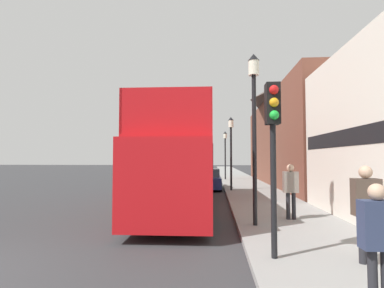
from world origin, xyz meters
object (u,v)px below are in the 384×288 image
at_px(pedestrian_nearest, 378,234).
at_px(traffic_signal, 273,129).
at_px(pedestrian_second, 366,204).
at_px(tour_bus, 184,167).
at_px(parked_car_ahead_of_bus, 208,180).
at_px(lamp_post_nearest, 254,107).
at_px(pedestrian_third, 291,186).
at_px(lamp_post_third, 225,146).
at_px(lamp_post_second, 231,139).

bearing_deg(pedestrian_nearest, traffic_signal, 114.99).
distance_m(pedestrian_second, traffic_signal, 2.27).
height_order(tour_bus, traffic_signal, tour_bus).
relative_size(parked_car_ahead_of_bus, pedestrian_second, 2.19).
bearing_deg(lamp_post_nearest, parked_car_ahead_of_bus, 97.99).
distance_m(parked_car_ahead_of_bus, pedestrian_nearest, 16.88).
bearing_deg(pedestrian_third, parked_car_ahead_of_bus, 105.31).
xyz_separation_m(pedestrian_second, traffic_signal, (-1.71, 0.17, 1.48)).
xyz_separation_m(tour_bus, pedestrian_second, (4.25, -7.10, -0.50)).
relative_size(pedestrian_nearest, traffic_signal, 0.47).
bearing_deg(parked_car_ahead_of_bus, lamp_post_nearest, -82.84).
bearing_deg(parked_car_ahead_of_bus, tour_bus, -97.69).
bearing_deg(pedestrian_nearest, lamp_post_third, 92.48).
distance_m(pedestrian_third, lamp_post_second, 9.33).
xyz_separation_m(tour_bus, pedestrian_nearest, (3.49, -8.96, -0.61)).
height_order(pedestrian_second, pedestrian_third, pedestrian_second).
bearing_deg(tour_bus, lamp_post_nearest, -57.67).
distance_m(pedestrian_second, pedestrian_third, 4.14).
bearing_deg(lamp_post_second, traffic_signal, -89.43).
height_order(lamp_post_nearest, lamp_post_third, lamp_post_nearest).
bearing_deg(parked_car_ahead_of_bus, lamp_post_third, 78.92).
height_order(parked_car_ahead_of_bus, pedestrian_nearest, pedestrian_nearest).
bearing_deg(traffic_signal, lamp_post_third, 90.33).
xyz_separation_m(pedestrian_nearest, lamp_post_third, (-1.08, 24.88, 2.19)).
height_order(traffic_signal, lamp_post_second, lamp_post_second).
bearing_deg(lamp_post_nearest, tour_bus, 123.07).
bearing_deg(pedestrian_third, pedestrian_nearest, -93.53).
relative_size(traffic_signal, lamp_post_second, 0.76).
distance_m(parked_car_ahead_of_bus, lamp_post_third, 8.75).
height_order(tour_bus, lamp_post_second, lamp_post_second).
bearing_deg(lamp_post_nearest, pedestrian_third, 36.47).
bearing_deg(traffic_signal, lamp_post_nearest, 89.60).
height_order(tour_bus, parked_car_ahead_of_bus, tour_bus).
xyz_separation_m(parked_car_ahead_of_bus, pedestrian_third, (2.93, -10.70, 0.57)).
xyz_separation_m(parked_car_ahead_of_bus, pedestrian_nearest, (2.56, -16.68, 0.48)).
height_order(tour_bus, lamp_post_nearest, lamp_post_nearest).
bearing_deg(parked_car_ahead_of_bus, pedestrian_second, -78.20).
distance_m(tour_bus, pedestrian_nearest, 9.64).
xyz_separation_m(parked_car_ahead_of_bus, lamp_post_third, (1.48, 8.20, 2.67)).
xyz_separation_m(pedestrian_nearest, pedestrian_third, (0.37, 5.98, 0.09)).
bearing_deg(lamp_post_second, tour_bus, -111.95).
distance_m(pedestrian_third, traffic_signal, 4.43).
height_order(parked_car_ahead_of_bus, traffic_signal, traffic_signal).
relative_size(traffic_signal, lamp_post_third, 0.77).
relative_size(parked_car_ahead_of_bus, lamp_post_nearest, 0.78).
bearing_deg(pedestrian_third, lamp_post_third, 94.38).
height_order(pedestrian_nearest, lamp_post_third, lamp_post_third).
relative_size(traffic_signal, lamp_post_nearest, 0.68).
relative_size(parked_car_ahead_of_bus, pedestrian_nearest, 2.45).
relative_size(pedestrian_third, traffic_signal, 0.51).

